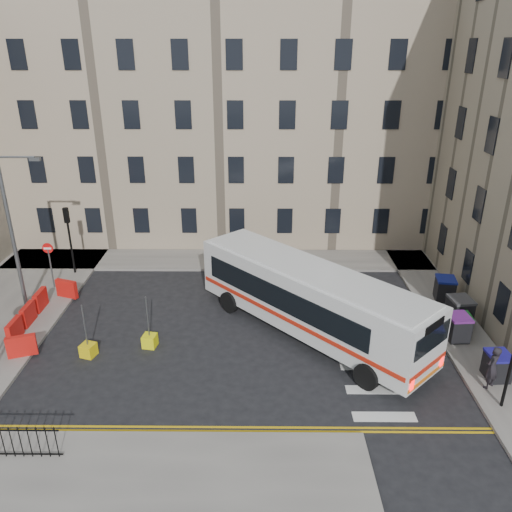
{
  "coord_description": "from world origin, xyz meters",
  "views": [
    {
      "loc": [
        -0.74,
        -20.97,
        13.02
      ],
      "look_at": [
        -0.93,
        2.44,
        3.0
      ],
      "focal_mm": 35.0,
      "sensor_mm": 36.0,
      "label": 1
    }
  ],
  "objects_px": {
    "bus": "(309,297)",
    "bollard_chevron": "(88,350)",
    "wheelie_bin_c": "(460,325)",
    "wheelie_bin_e": "(445,289)",
    "streetlamp": "(12,234)",
    "wheelie_bin_a": "(497,366)",
    "bollard_yellow": "(150,341)",
    "wheelie_bin_b": "(457,327)",
    "wheelie_bin_d": "(459,310)",
    "pedestrian": "(492,367)"
  },
  "relations": [
    {
      "from": "wheelie_bin_a",
      "to": "pedestrian",
      "type": "xyz_separation_m",
      "value": [
        -0.55,
        -0.63,
        0.36
      ]
    },
    {
      "from": "wheelie_bin_b",
      "to": "bollard_yellow",
      "type": "bearing_deg",
      "value": 178.01
    },
    {
      "from": "bus",
      "to": "bollard_yellow",
      "type": "bearing_deg",
      "value": 145.82
    },
    {
      "from": "bus",
      "to": "bollard_chevron",
      "type": "height_order",
      "value": "bus"
    },
    {
      "from": "wheelie_bin_a",
      "to": "streetlamp",
      "type": "bearing_deg",
      "value": 162.43
    },
    {
      "from": "bollard_chevron",
      "to": "pedestrian",
      "type": "bearing_deg",
      "value": -7.65
    },
    {
      "from": "bus",
      "to": "wheelie_bin_a",
      "type": "relative_size",
      "value": 9.52
    },
    {
      "from": "bus",
      "to": "wheelie_bin_a",
      "type": "xyz_separation_m",
      "value": [
        7.52,
        -3.65,
        -1.23
      ]
    },
    {
      "from": "wheelie_bin_a",
      "to": "pedestrian",
      "type": "distance_m",
      "value": 0.91
    },
    {
      "from": "streetlamp",
      "to": "wheelie_bin_e",
      "type": "distance_m",
      "value": 22.61
    },
    {
      "from": "bus",
      "to": "wheelie_bin_e",
      "type": "bearing_deg",
      "value": -20.29
    },
    {
      "from": "bus",
      "to": "pedestrian",
      "type": "relative_size",
      "value": 5.84
    },
    {
      "from": "bus",
      "to": "wheelie_bin_d",
      "type": "xyz_separation_m",
      "value": [
        7.59,
        0.86,
        -1.15
      ]
    },
    {
      "from": "streetlamp",
      "to": "wheelie_bin_a",
      "type": "relative_size",
      "value": 7.04
    },
    {
      "from": "streetlamp",
      "to": "wheelie_bin_e",
      "type": "bearing_deg",
      "value": 3.08
    },
    {
      "from": "wheelie_bin_c",
      "to": "wheelie_bin_e",
      "type": "bearing_deg",
      "value": 84.46
    },
    {
      "from": "wheelie_bin_a",
      "to": "bollard_chevron",
      "type": "relative_size",
      "value": 1.93
    },
    {
      "from": "wheelie_bin_b",
      "to": "wheelie_bin_d",
      "type": "xyz_separation_m",
      "value": [
        0.64,
        1.51,
        0.05
      ]
    },
    {
      "from": "wheelie_bin_e",
      "to": "streetlamp",
      "type": "bearing_deg",
      "value": -167.9
    },
    {
      "from": "streetlamp",
      "to": "pedestrian",
      "type": "relative_size",
      "value": 4.32
    },
    {
      "from": "wheelie_bin_b",
      "to": "pedestrian",
      "type": "height_order",
      "value": "pedestrian"
    },
    {
      "from": "streetlamp",
      "to": "bollard_yellow",
      "type": "xyz_separation_m",
      "value": [
        7.17,
        -3.3,
        -4.04
      ]
    },
    {
      "from": "wheelie_bin_d",
      "to": "pedestrian",
      "type": "height_order",
      "value": "pedestrian"
    },
    {
      "from": "streetlamp",
      "to": "wheelie_bin_a",
      "type": "bearing_deg",
      "value": -14.53
    },
    {
      "from": "bus",
      "to": "wheelie_bin_b",
      "type": "xyz_separation_m",
      "value": [
        6.95,
        -0.65,
        -1.2
      ]
    },
    {
      "from": "bollard_chevron",
      "to": "wheelie_bin_b",
      "type": "bearing_deg",
      "value": 4.49
    },
    {
      "from": "wheelie_bin_b",
      "to": "wheelie_bin_c",
      "type": "height_order",
      "value": "wheelie_bin_b"
    },
    {
      "from": "wheelie_bin_d",
      "to": "bollard_chevron",
      "type": "height_order",
      "value": "wheelie_bin_d"
    },
    {
      "from": "wheelie_bin_a",
      "to": "wheelie_bin_d",
      "type": "height_order",
      "value": "wheelie_bin_d"
    },
    {
      "from": "bus",
      "to": "bollard_chevron",
      "type": "distance_m",
      "value": 10.37
    },
    {
      "from": "streetlamp",
      "to": "bus",
      "type": "distance_m",
      "value": 14.93
    },
    {
      "from": "wheelie_bin_d",
      "to": "wheelie_bin_a",
      "type": "bearing_deg",
      "value": -97.53
    },
    {
      "from": "wheelie_bin_b",
      "to": "bollard_chevron",
      "type": "distance_m",
      "value": 17.05
    },
    {
      "from": "wheelie_bin_a",
      "to": "bollard_yellow",
      "type": "distance_m",
      "value": 15.15
    },
    {
      "from": "bollard_chevron",
      "to": "wheelie_bin_d",
      "type": "bearing_deg",
      "value": 9.17
    },
    {
      "from": "wheelie_bin_a",
      "to": "wheelie_bin_e",
      "type": "relative_size",
      "value": 0.9
    },
    {
      "from": "wheelie_bin_a",
      "to": "bollard_chevron",
      "type": "distance_m",
      "value": 17.64
    },
    {
      "from": "wheelie_bin_c",
      "to": "bus",
      "type": "bearing_deg",
      "value": 179.16
    },
    {
      "from": "wheelie_bin_c",
      "to": "pedestrian",
      "type": "distance_m",
      "value": 3.89
    },
    {
      "from": "bollard_chevron",
      "to": "bollard_yellow",
      "type": "bearing_deg",
      "value": 16.58
    },
    {
      "from": "wheelie_bin_a",
      "to": "bollard_yellow",
      "type": "height_order",
      "value": "wheelie_bin_a"
    },
    {
      "from": "wheelie_bin_c",
      "to": "streetlamp",
      "type": "bearing_deg",
      "value": 175.86
    },
    {
      "from": "pedestrian",
      "to": "bollard_yellow",
      "type": "xyz_separation_m",
      "value": [
        -14.4,
        3.06,
        -0.79
      ]
    },
    {
      "from": "wheelie_bin_b",
      "to": "wheelie_bin_c",
      "type": "xyz_separation_m",
      "value": [
        0.23,
        0.25,
        -0.05
      ]
    },
    {
      "from": "wheelie_bin_b",
      "to": "wheelie_bin_e",
      "type": "xyz_separation_m",
      "value": [
        0.74,
        3.94,
        0.02
      ]
    },
    {
      "from": "bus",
      "to": "wheelie_bin_c",
      "type": "relative_size",
      "value": 9.85
    },
    {
      "from": "bus",
      "to": "pedestrian",
      "type": "height_order",
      "value": "bus"
    },
    {
      "from": "wheelie_bin_b",
      "to": "wheelie_bin_d",
      "type": "bearing_deg",
      "value": 62.97
    },
    {
      "from": "wheelie_bin_d",
      "to": "bollard_yellow",
      "type": "distance_m",
      "value": 15.17
    },
    {
      "from": "bus",
      "to": "wheelie_bin_a",
      "type": "bearing_deg",
      "value": -69.29
    }
  ]
}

